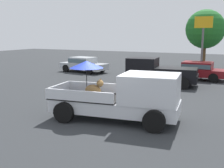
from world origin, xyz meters
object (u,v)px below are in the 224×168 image
parked_sedan_near (83,64)px  pickup_truck_red (157,72)px  pickup_truck_main (125,96)px  parked_sedan_far (197,70)px  motel_sign (203,34)px

parked_sedan_near → pickup_truck_red: bearing=-14.1°
pickup_truck_main → pickup_truck_red: 8.19m
parked_sedan_far → motel_sign: 3.44m
pickup_truck_red → parked_sedan_near: pickup_truck_red is taller
parked_sedan_far → motel_sign: bearing=-89.4°
motel_sign → parked_sedan_near: bearing=-165.9°
parked_sedan_far → pickup_truck_red: bearing=60.6°
pickup_truck_main → motel_sign: (0.69, 13.81, 2.37)m
parked_sedan_near → motel_sign: 10.38m
pickup_truck_red → parked_sedan_far: (1.95, 3.48, -0.13)m
pickup_truck_red → motel_sign: motel_sign is taller
pickup_truck_main → parked_sedan_far: pickup_truck_main is taller
pickup_truck_main → motel_sign: motel_sign is taller
pickup_truck_main → parked_sedan_far: 11.60m
pickup_truck_red → parked_sedan_near: (-7.81, 3.27, -0.13)m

